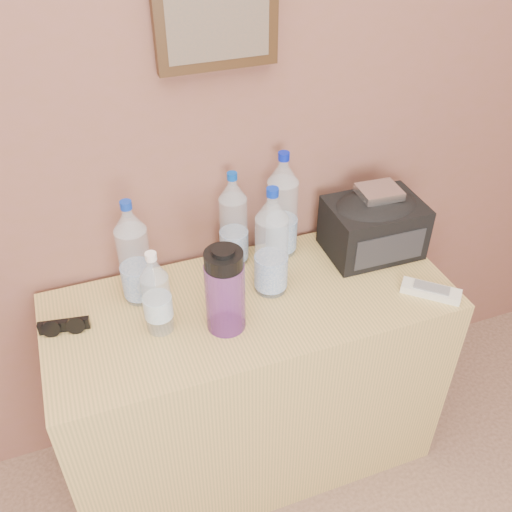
# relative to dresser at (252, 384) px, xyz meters

# --- Properties ---
(picture_frame) EXTENTS (0.30, 0.03, 0.25)m
(picture_frame) POSITION_rel_dresser_xyz_m (0.00, 0.23, 1.05)
(picture_frame) COLOR #382311
(picture_frame) RESTS_ON room_shell
(dresser) EXTENTS (1.13, 0.47, 0.71)m
(dresser) POSITION_rel_dresser_xyz_m (0.00, 0.00, 0.00)
(dresser) COLOR tan
(dresser) RESTS_ON ground
(pet_large_a) EXTENTS (0.08, 0.08, 0.31)m
(pet_large_a) POSITION_rel_dresser_xyz_m (-0.28, 0.12, 0.49)
(pet_large_a) COLOR silver
(pet_large_a) RESTS_ON dresser
(pet_large_b) EXTENTS (0.08, 0.08, 0.30)m
(pet_large_b) POSITION_rel_dresser_xyz_m (0.01, 0.19, 0.48)
(pet_large_b) COLOR silver
(pet_large_b) RESTS_ON dresser
(pet_large_c) EXTENTS (0.09, 0.09, 0.33)m
(pet_large_c) POSITION_rel_dresser_xyz_m (0.16, 0.18, 0.50)
(pet_large_c) COLOR white
(pet_large_c) RESTS_ON dresser
(pet_large_d) EXTENTS (0.09, 0.09, 0.33)m
(pet_large_d) POSITION_rel_dresser_xyz_m (0.07, 0.03, 0.50)
(pet_large_d) COLOR silver
(pet_large_d) RESTS_ON dresser
(pet_small) EXTENTS (0.07, 0.07, 0.24)m
(pet_small) POSITION_rel_dresser_xyz_m (-0.26, -0.02, 0.46)
(pet_small) COLOR silver
(pet_small) RESTS_ON dresser
(nalgene_bottle) EXTENTS (0.10, 0.10, 0.25)m
(nalgene_bottle) POSITION_rel_dresser_xyz_m (-0.09, -0.07, 0.48)
(nalgene_bottle) COLOR #642584
(nalgene_bottle) RESTS_ON dresser
(sunglasses) EXTENTS (0.14, 0.07, 0.03)m
(sunglasses) POSITION_rel_dresser_xyz_m (-0.49, 0.06, 0.37)
(sunglasses) COLOR black
(sunglasses) RESTS_ON dresser
(ac_remote) EXTENTS (0.16, 0.15, 0.02)m
(ac_remote) POSITION_rel_dresser_xyz_m (0.48, -0.15, 0.36)
(ac_remote) COLOR silver
(ac_remote) RESTS_ON dresser
(toiletry_bag) EXTENTS (0.28, 0.20, 0.19)m
(toiletry_bag) POSITION_rel_dresser_xyz_m (0.42, 0.09, 0.45)
(toiletry_bag) COLOR black
(toiletry_bag) RESTS_ON dresser
(foil_packet) EXTENTS (0.12, 0.10, 0.02)m
(foil_packet) POSITION_rel_dresser_xyz_m (0.43, 0.10, 0.55)
(foil_packet) COLOR white
(foil_packet) RESTS_ON toiletry_bag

